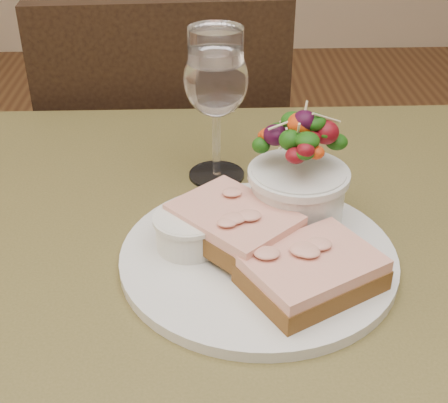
{
  "coord_description": "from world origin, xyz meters",
  "views": [
    {
      "loc": [
        -0.02,
        -0.5,
        1.14
      ],
      "look_at": [
        -0.0,
        0.03,
        0.81
      ],
      "focal_mm": 50.0,
      "sensor_mm": 36.0,
      "label": 1
    }
  ],
  "objects_px": {
    "sandwich_front": "(312,272)",
    "ramekin": "(189,230)",
    "cafe_table": "(226,338)",
    "wine_glass": "(216,84)",
    "dinner_plate": "(258,257)",
    "salad_bowl": "(299,172)",
    "chair_far": "(173,254)",
    "sandwich_back": "(234,224)"
  },
  "relations": [
    {
      "from": "wine_glass",
      "to": "sandwich_back",
      "type": "bearing_deg",
      "value": -85.35
    },
    {
      "from": "dinner_plate",
      "to": "wine_glass",
      "type": "height_order",
      "value": "wine_glass"
    },
    {
      "from": "dinner_plate",
      "to": "sandwich_back",
      "type": "relative_size",
      "value": 1.88
    },
    {
      "from": "sandwich_front",
      "to": "salad_bowl",
      "type": "xyz_separation_m",
      "value": [
        0.0,
        0.11,
        0.04
      ]
    },
    {
      "from": "wine_glass",
      "to": "salad_bowl",
      "type": "bearing_deg",
      "value": -55.13
    },
    {
      "from": "sandwich_front",
      "to": "ramekin",
      "type": "xyz_separation_m",
      "value": [
        -0.11,
        0.07,
        0.0
      ]
    },
    {
      "from": "sandwich_front",
      "to": "wine_glass",
      "type": "xyz_separation_m",
      "value": [
        -0.08,
        0.23,
        0.09
      ]
    },
    {
      "from": "chair_far",
      "to": "sandwich_back",
      "type": "xyz_separation_m",
      "value": [
        0.1,
        -0.62,
        0.49
      ]
    },
    {
      "from": "cafe_table",
      "to": "dinner_plate",
      "type": "xyz_separation_m",
      "value": [
        0.03,
        0.0,
        0.11
      ]
    },
    {
      "from": "sandwich_back",
      "to": "ramekin",
      "type": "distance_m",
      "value": 0.05
    },
    {
      "from": "chair_far",
      "to": "dinner_plate",
      "type": "distance_m",
      "value": 0.8
    },
    {
      "from": "ramekin",
      "to": "salad_bowl",
      "type": "height_order",
      "value": "salad_bowl"
    },
    {
      "from": "chair_far",
      "to": "salad_bowl",
      "type": "xyz_separation_m",
      "value": [
        0.17,
        -0.57,
        0.53
      ]
    },
    {
      "from": "dinner_plate",
      "to": "salad_bowl",
      "type": "bearing_deg",
      "value": 52.34
    },
    {
      "from": "dinner_plate",
      "to": "sandwich_back",
      "type": "height_order",
      "value": "sandwich_back"
    },
    {
      "from": "chair_far",
      "to": "ramekin",
      "type": "bearing_deg",
      "value": 92.1
    },
    {
      "from": "sandwich_back",
      "to": "wine_glass",
      "type": "bearing_deg",
      "value": 142.28
    },
    {
      "from": "ramekin",
      "to": "chair_far",
      "type": "bearing_deg",
      "value": 95.41
    },
    {
      "from": "chair_far",
      "to": "sandwich_front",
      "type": "bearing_deg",
      "value": 100.84
    },
    {
      "from": "salad_bowl",
      "to": "wine_glass",
      "type": "height_order",
      "value": "wine_glass"
    },
    {
      "from": "cafe_table",
      "to": "wine_glass",
      "type": "relative_size",
      "value": 4.57
    },
    {
      "from": "cafe_table",
      "to": "dinner_plate",
      "type": "height_order",
      "value": "dinner_plate"
    },
    {
      "from": "sandwich_back",
      "to": "salad_bowl",
      "type": "height_order",
      "value": "salad_bowl"
    },
    {
      "from": "cafe_table",
      "to": "ramekin",
      "type": "height_order",
      "value": "ramekin"
    },
    {
      "from": "cafe_table",
      "to": "sandwich_front",
      "type": "relative_size",
      "value": 5.39
    },
    {
      "from": "sandwich_front",
      "to": "salad_bowl",
      "type": "relative_size",
      "value": 1.17
    },
    {
      "from": "dinner_plate",
      "to": "salad_bowl",
      "type": "height_order",
      "value": "salad_bowl"
    },
    {
      "from": "sandwich_front",
      "to": "sandwich_back",
      "type": "xyz_separation_m",
      "value": [
        -0.07,
        0.07,
        0.01
      ]
    },
    {
      "from": "chair_far",
      "to": "salad_bowl",
      "type": "height_order",
      "value": "chair_far"
    },
    {
      "from": "dinner_plate",
      "to": "ramekin",
      "type": "height_order",
      "value": "ramekin"
    },
    {
      "from": "chair_far",
      "to": "wine_glass",
      "type": "xyz_separation_m",
      "value": [
        0.09,
        -0.45,
        0.58
      ]
    },
    {
      "from": "ramekin",
      "to": "wine_glass",
      "type": "height_order",
      "value": "wine_glass"
    },
    {
      "from": "sandwich_back",
      "to": "wine_glass",
      "type": "height_order",
      "value": "wine_glass"
    },
    {
      "from": "ramekin",
      "to": "wine_glass",
      "type": "relative_size",
      "value": 0.38
    },
    {
      "from": "ramekin",
      "to": "wine_glass",
      "type": "bearing_deg",
      "value": 78.93
    },
    {
      "from": "sandwich_front",
      "to": "chair_far",
      "type": "bearing_deg",
      "value": 74.42
    },
    {
      "from": "dinner_plate",
      "to": "ramekin",
      "type": "xyz_separation_m",
      "value": [
        -0.07,
        0.01,
        0.03
      ]
    },
    {
      "from": "chair_far",
      "to": "salad_bowl",
      "type": "bearing_deg",
      "value": 103.62
    },
    {
      "from": "wine_glass",
      "to": "chair_far",
      "type": "bearing_deg",
      "value": 101.35
    },
    {
      "from": "cafe_table",
      "to": "salad_bowl",
      "type": "bearing_deg",
      "value": 39.29
    },
    {
      "from": "cafe_table",
      "to": "wine_glass",
      "type": "height_order",
      "value": "wine_glass"
    },
    {
      "from": "chair_far",
      "to": "wine_glass",
      "type": "height_order",
      "value": "wine_glass"
    }
  ]
}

